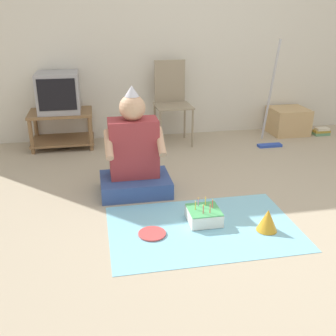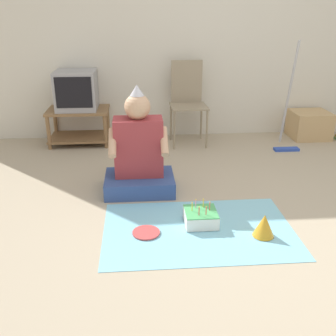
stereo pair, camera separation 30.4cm
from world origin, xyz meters
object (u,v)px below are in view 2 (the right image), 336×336
object	(u,v)px
person_seated	(139,156)
party_hat_blue	(264,225)
tv	(76,90)
folding_chair	(188,97)
birthday_cake	(201,217)
paper_plate	(146,232)
cardboard_box_stack	(309,125)
dust_mop	(288,119)

from	to	relation	value
person_seated	party_hat_blue	size ratio (longest dim) A/B	5.65
tv	party_hat_blue	xyz separation A→B (m)	(1.55, -2.23, -0.55)
party_hat_blue	folding_chair	bearing A→B (deg)	97.00
tv	birthday_cake	distance (m)	2.39
party_hat_blue	paper_plate	bearing A→B (deg)	173.18
birthday_cake	cardboard_box_stack	bearing A→B (deg)	50.24
folding_chair	party_hat_blue	distance (m)	2.25
tv	person_seated	distance (m)	1.57
folding_chair	dust_mop	bearing A→B (deg)	-18.47
folding_chair	birthday_cake	size ratio (longest dim) A/B	3.96
cardboard_box_stack	paper_plate	xyz separation A→B (m)	(-2.09, -2.13, -0.15)
party_hat_blue	paper_plate	world-z (taller)	party_hat_blue
paper_plate	folding_chair	bearing A→B (deg)	75.06
cardboard_box_stack	person_seated	size ratio (longest dim) A/B	0.49
cardboard_box_stack	party_hat_blue	size ratio (longest dim) A/B	2.76
cardboard_box_stack	party_hat_blue	xyz separation A→B (m)	(-1.27, -2.23, -0.08)
tv	cardboard_box_stack	xyz separation A→B (m)	(2.81, -0.01, -0.47)
cardboard_box_stack	paper_plate	distance (m)	2.99
tv	party_hat_blue	size ratio (longest dim) A/B	2.78
tv	folding_chair	bearing A→B (deg)	-2.12
paper_plate	tv	bearing A→B (deg)	108.70
birthday_cake	paper_plate	bearing A→B (deg)	-165.22
folding_chair	cardboard_box_stack	bearing A→B (deg)	1.46
tv	folding_chair	xyz separation A→B (m)	(1.28, -0.05, -0.09)
birthday_cake	party_hat_blue	xyz separation A→B (m)	(0.42, -0.21, 0.03)
folding_chair	person_seated	world-z (taller)	folding_chair
tv	dust_mop	size ratio (longest dim) A/B	0.38
person_seated	birthday_cake	world-z (taller)	person_seated
person_seated	birthday_cake	bearing A→B (deg)	-55.70
folding_chair	dust_mop	xyz separation A→B (m)	(1.09, -0.36, -0.19)
cardboard_box_stack	party_hat_blue	world-z (taller)	cardboard_box_stack
folding_chair	dust_mop	distance (m)	1.16
dust_mop	folding_chair	bearing A→B (deg)	161.53
tv	paper_plate	xyz separation A→B (m)	(0.72, -2.14, -0.62)
person_seated	paper_plate	xyz separation A→B (m)	(0.03, -0.76, -0.31)
folding_chair	birthday_cake	world-z (taller)	folding_chair
tv	birthday_cake	size ratio (longest dim) A/B	1.90
cardboard_box_stack	birthday_cake	distance (m)	2.63
tv	folding_chair	world-z (taller)	folding_chair
folding_chair	person_seated	bearing A→B (deg)	-114.03
dust_mop	paper_plate	xyz separation A→B (m)	(-1.65, -1.73, -0.34)
cardboard_box_stack	dust_mop	bearing A→B (deg)	-137.94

